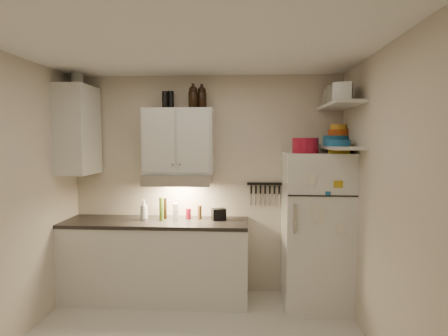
{
  "coord_description": "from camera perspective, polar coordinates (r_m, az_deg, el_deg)",
  "views": [
    {
      "loc": [
        0.49,
        -2.96,
        1.84
      ],
      "look_at": [
        0.25,
        0.9,
        1.55
      ],
      "focal_mm": 30.0,
      "sensor_mm": 36.0,
      "label": 1
    }
  ],
  "objects": [
    {
      "name": "dutch_oven",
      "position": [
        4.11,
        12.29,
        3.37
      ],
      "size": [
        0.32,
        0.32,
        0.16
      ],
      "primitive_type": "cylinder",
      "rotation": [
        0.0,
        0.0,
        0.15
      ],
      "color": "maroon",
      "rests_on": "fridge"
    },
    {
      "name": "thermos_a",
      "position": [
        4.46,
        -8.1,
        10.22
      ],
      "size": [
        0.09,
        0.09,
        0.21
      ],
      "primitive_type": "cylinder",
      "rotation": [
        0.0,
        0.0,
        -0.24
      ],
      "color": "black",
      "rests_on": "upper_cabinet"
    },
    {
      "name": "pepper_mill",
      "position": [
        4.4,
        -3.75,
        -6.73
      ],
      "size": [
        0.06,
        0.06,
        0.16
      ],
      "primitive_type": "cylinder",
      "rotation": [
        0.0,
        0.0,
        -0.16
      ],
      "color": "brown",
      "rests_on": "countertop"
    },
    {
      "name": "plates",
      "position": [
        4.04,
        16.89,
        3.66
      ],
      "size": [
        0.35,
        0.35,
        0.07
      ],
      "primitive_type": "cylinder",
      "rotation": [
        0.0,
        0.0,
        0.39
      ],
      "color": "#1B5E94",
      "rests_on": "shelf_lo"
    },
    {
      "name": "clear_bottle",
      "position": [
        4.36,
        -7.37,
        -6.62
      ],
      "size": [
        0.08,
        0.08,
        0.19
      ],
      "primitive_type": "cylinder",
      "rotation": [
        0.0,
        0.0,
        -0.4
      ],
      "color": "silver",
      "rests_on": "countertop"
    },
    {
      "name": "right_wall",
      "position": [
        3.21,
        24.07,
        -5.79
      ],
      "size": [
        0.02,
        3.0,
        2.6
      ],
      "primitive_type": "cube",
      "color": "beige",
      "rests_on": "ground"
    },
    {
      "name": "spice_jar",
      "position": [
        4.2,
        14.13,
        2.92
      ],
      "size": [
        0.07,
        0.07,
        0.1
      ],
      "primitive_type": "cylinder",
      "rotation": [
        0.0,
        0.0,
        -0.33
      ],
      "color": "silver",
      "rests_on": "fridge"
    },
    {
      "name": "knife_strip",
      "position": [
        4.48,
        6.23,
        -2.4
      ],
      "size": [
        0.42,
        0.02,
        0.03
      ],
      "primitive_type": "cube",
      "color": "black",
      "rests_on": "back_wall"
    },
    {
      "name": "shelf_hi",
      "position": [
        4.11,
        17.28,
        9.13
      ],
      "size": [
        0.3,
        0.95,
        0.03
      ],
      "primitive_type": "cube",
      "color": "silver",
      "rests_on": "right_wall"
    },
    {
      "name": "tin_b",
      "position": [
        3.87,
        17.68,
        10.97
      ],
      "size": [
        0.23,
        0.23,
        0.18
      ],
      "primitive_type": "cube",
      "rotation": [
        0.0,
        0.0,
        -0.35
      ],
      "color": "#AAAAAD",
      "rests_on": "shelf_hi"
    },
    {
      "name": "red_jar",
      "position": [
        4.41,
        -5.45,
        -6.95
      ],
      "size": [
        0.08,
        0.08,
        0.12
      ],
      "primitive_type": "cylinder",
      "rotation": [
        0.0,
        0.0,
        0.4
      ],
      "color": "maroon",
      "rests_on": "countertop"
    },
    {
      "name": "bowl_orange",
      "position": [
        4.4,
        17.02,
        5.18
      ],
      "size": [
        0.23,
        0.23,
        0.07
      ],
      "primitive_type": "cylinder",
      "color": "#C44812",
      "rests_on": "bowl_teal"
    },
    {
      "name": "growler_b",
      "position": [
        4.35,
        -3.41,
        10.72
      ],
      "size": [
        0.12,
        0.12,
        0.25
      ],
      "primitive_type": null,
      "rotation": [
        0.0,
        0.0,
        -0.15
      ],
      "color": "black",
      "rests_on": "upper_cabinet"
    },
    {
      "name": "tin_a",
      "position": [
        4.01,
        17.08,
        10.73
      ],
      "size": [
        0.22,
        0.21,
        0.18
      ],
      "primitive_type": "cube",
      "rotation": [
        0.0,
        0.0,
        0.31
      ],
      "color": "#AAAAAD",
      "rests_on": "shelf_hi"
    },
    {
      "name": "thermos_b",
      "position": [
        4.43,
        -8.98,
        10.19
      ],
      "size": [
        0.08,
        0.08,
        0.2
      ],
      "primitive_type": "cylinder",
      "rotation": [
        0.0,
        0.0,
        -0.2
      ],
      "color": "black",
      "rests_on": "upper_cabinet"
    },
    {
      "name": "bowl_yellow",
      "position": [
        4.4,
        17.03,
        5.99
      ],
      "size": [
        0.18,
        0.18,
        0.06
      ],
      "primitive_type": "cylinder",
      "color": "gold",
      "rests_on": "bowl_orange"
    },
    {
      "name": "base_cabinet",
      "position": [
        4.51,
        -10.26,
        -13.86
      ],
      "size": [
        2.1,
        0.6,
        0.88
      ],
      "primitive_type": "cube",
      "color": "silver",
      "rests_on": "floor"
    },
    {
      "name": "oil_bottle",
      "position": [
        4.36,
        -9.51,
        -6.15
      ],
      "size": [
        0.06,
        0.06,
        0.27
      ],
      "primitive_type": "cylinder",
      "rotation": [
        0.0,
        0.0,
        0.16
      ],
      "color": "#4F6E1B",
      "rests_on": "countertop"
    },
    {
      "name": "back_wall",
      "position": [
        4.53,
        -2.68,
        -2.56
      ],
      "size": [
        3.2,
        0.02,
        2.6
      ],
      "primitive_type": "cube",
      "color": "beige",
      "rests_on": "ground"
    },
    {
      "name": "book_stack",
      "position": [
        4.14,
        17.47,
        2.78
      ],
      "size": [
        0.31,
        0.33,
        0.09
      ],
      "primitive_type": "cube",
      "rotation": [
        0.0,
        0.0,
        -0.42
      ],
      "color": "#B69816",
      "rests_on": "fridge"
    },
    {
      "name": "upper_cabinet",
      "position": [
        4.36,
        -6.89,
        4.07
      ],
      "size": [
        0.8,
        0.33,
        0.75
      ],
      "primitive_type": "cube",
      "color": "silver",
      "rests_on": "back_wall"
    },
    {
      "name": "fridge",
      "position": [
        4.3,
        13.81,
        -9.14
      ],
      "size": [
        0.7,
        0.68,
        1.7
      ],
      "primitive_type": "cube",
      "color": "white",
      "rests_on": "floor"
    },
    {
      "name": "ceiling",
      "position": [
        3.09,
        -5.98,
        18.67
      ],
      "size": [
        3.2,
        3.0,
        0.02
      ],
      "primitive_type": "cube",
      "color": "white",
      "rests_on": "ground"
    },
    {
      "name": "range_hood",
      "position": [
        4.32,
        -6.99,
        -1.71
      ],
      "size": [
        0.76,
        0.46,
        0.12
      ],
      "primitive_type": "cube",
      "color": "silver",
      "rests_on": "back_wall"
    },
    {
      "name": "countertop",
      "position": [
        4.39,
        -10.34,
        -8.15
      ],
      "size": [
        2.1,
        0.62,
        0.04
      ],
      "primitive_type": "cube",
      "color": "black",
      "rests_on": "base_cabinet"
    },
    {
      "name": "caddy",
      "position": [
        4.34,
        -0.81,
        -7.06
      ],
      "size": [
        0.18,
        0.15,
        0.13
      ],
      "primitive_type": "cube",
      "rotation": [
        0.0,
        0.0,
        0.33
      ],
      "color": "black",
      "rests_on": "countertop"
    },
    {
      "name": "side_jar",
      "position": [
        4.71,
        -21.47,
        12.55
      ],
      "size": [
        0.18,
        0.18,
        0.18
      ],
      "primitive_type": "cylinder",
      "rotation": [
        0.0,
        0.0,
        -0.39
      ],
      "color": "silver",
      "rests_on": "side_cabinet"
    },
    {
      "name": "shelf_lo",
      "position": [
        4.1,
        17.14,
        2.98
      ],
      "size": [
        0.3,
        0.95,
        0.03
      ],
      "primitive_type": "cube",
      "color": "silver",
      "rests_on": "right_wall"
    },
    {
      "name": "stock_pot",
      "position": [
        4.38,
        16.36,
        10.21
      ],
      "size": [
        0.26,
        0.26,
        0.18
      ],
      "primitive_type": "cylinder",
      "rotation": [
        0.0,
        0.0,
        -0.03
      ],
      "color": "silver",
      "rests_on": "shelf_hi"
    },
    {
      "name": "growler_a",
      "position": [
        4.32,
        -4.72,
        10.77
      ],
      "size": [
        0.12,
        0.12,
        0.26
      ],
      "primitive_type": null,
      "rotation": [
        0.0,
        0.0,
        -0.13
      ],
      "color": "black",
      "rests_on": "upper_cabinet"
    },
    {
      "name": "bowl_teal",
      "position": [
        4.38,
        16.65,
        4.01
      ],
      "size": [
        0.28,
        0.28,
        0.11
      ],
      "primitive_type": "cylinder",
      "color": "#1B5E94",
      "rests_on": "shelf_lo"
    },
    {
      "name": "vinegar_bottle",
      "position": [
        4.45,
        -9.02,
        -6.09
      ],
      "size": [
        0.06,
        0.06,
        0.24
      ],
      "primitive_type": "cylinder",
      "rotation": [
        0.0,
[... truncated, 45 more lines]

